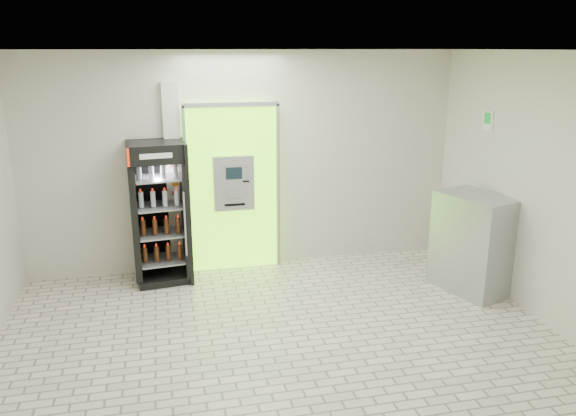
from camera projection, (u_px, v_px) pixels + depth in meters
name	position (u px, v px, depth m)	size (l,w,h in m)	color
ground	(285.00, 349.00, 5.84)	(6.00, 6.00, 0.00)	beige
room_shell	(285.00, 177.00, 5.33)	(6.00, 6.00, 6.00)	beige
atm_assembly	(233.00, 187.00, 7.73)	(1.30, 0.24, 2.33)	#75E615
pillar	(175.00, 180.00, 7.56)	(0.22, 0.11, 2.60)	silver
beverage_cooler	(160.00, 215.00, 7.38)	(0.77, 0.72, 1.87)	black
steel_cabinet	(474.00, 243.00, 7.13)	(0.91, 1.10, 1.26)	#9B9EA2
exit_sign	(488.00, 120.00, 7.20)	(0.02, 0.22, 0.26)	white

